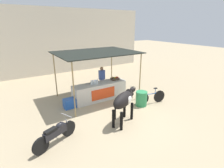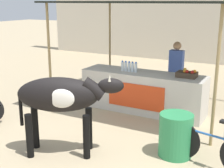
# 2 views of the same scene
# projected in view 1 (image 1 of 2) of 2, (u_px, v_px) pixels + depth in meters

# --- Properties ---
(ground_plane) EXTENTS (60.00, 60.00, 0.00)m
(ground_plane) POSITION_uv_depth(u_px,v_px,m) (123.00, 115.00, 8.09)
(ground_plane) COLOR tan
(building_wall_far) EXTENTS (16.00, 0.50, 5.31)m
(building_wall_far) POSITION_uv_depth(u_px,v_px,m) (59.00, 41.00, 14.59)
(building_wall_far) COLOR beige
(building_wall_far) RESTS_ON ground
(stall_counter) EXTENTS (3.00, 0.82, 0.96)m
(stall_counter) POSITION_uv_depth(u_px,v_px,m) (100.00, 91.00, 9.69)
(stall_counter) COLOR beige
(stall_counter) RESTS_ON ground
(stall_awning) EXTENTS (4.20, 3.20, 2.62)m
(stall_awning) POSITION_uv_depth(u_px,v_px,m) (96.00, 54.00, 9.27)
(stall_awning) COLOR black
(stall_awning) RESTS_ON ground
(water_bottle_row) EXTENTS (0.43, 0.07, 0.25)m
(water_bottle_row) POSITION_uv_depth(u_px,v_px,m) (94.00, 82.00, 9.28)
(water_bottle_row) COLOR silver
(water_bottle_row) RESTS_ON stall_counter
(fruit_crate) EXTENTS (0.44, 0.32, 0.18)m
(fruit_crate) POSITION_uv_depth(u_px,v_px,m) (115.00, 79.00, 10.08)
(fruit_crate) COLOR #3F3326
(fruit_crate) RESTS_ON stall_counter
(vendor_behind_counter) EXTENTS (0.34, 0.22, 1.65)m
(vendor_behind_counter) POSITION_uv_depth(u_px,v_px,m) (102.00, 80.00, 10.46)
(vendor_behind_counter) COLOR #383842
(vendor_behind_counter) RESTS_ON ground
(cooler_box) EXTENTS (0.60, 0.44, 0.48)m
(cooler_box) POSITION_uv_depth(u_px,v_px,m) (70.00, 103.00, 8.77)
(cooler_box) COLOR blue
(cooler_box) RESTS_ON ground
(water_barrel) EXTENTS (0.58, 0.58, 0.76)m
(water_barrel) POSITION_uv_depth(u_px,v_px,m) (141.00, 99.00, 8.98)
(water_barrel) COLOR #2D8C51
(water_barrel) RESTS_ON ground
(cow) EXTENTS (1.79, 1.14, 1.44)m
(cow) POSITION_uv_depth(u_px,v_px,m) (124.00, 100.00, 7.19)
(cow) COLOR black
(cow) RESTS_ON ground
(motorcycle_parked) EXTENTS (1.68, 0.88, 0.90)m
(motorcycle_parked) POSITION_uv_depth(u_px,v_px,m) (56.00, 133.00, 6.04)
(motorcycle_parked) COLOR black
(motorcycle_parked) RESTS_ON ground
(bicycle_leaning) EXTENTS (1.64, 0.37, 0.85)m
(bicycle_leaning) POSITION_uv_depth(u_px,v_px,m) (151.00, 97.00, 9.22)
(bicycle_leaning) COLOR black
(bicycle_leaning) RESTS_ON ground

